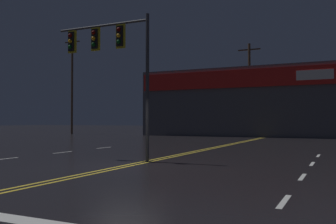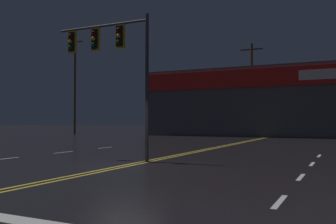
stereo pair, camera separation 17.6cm
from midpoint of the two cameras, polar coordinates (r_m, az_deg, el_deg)
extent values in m
plane|color=black|center=(13.48, -6.33, -8.21)|extent=(200.00, 200.00, 0.00)
cube|color=gold|center=(13.55, -6.87, -8.15)|extent=(0.12, 60.00, 0.01)
cube|color=gold|center=(13.40, -5.78, -8.23)|extent=(0.12, 60.00, 0.01)
cube|color=silver|center=(17.37, -23.28, -6.55)|extent=(0.12, 1.40, 0.01)
cube|color=silver|center=(19.90, -15.37, -5.93)|extent=(0.12, 1.40, 0.01)
cube|color=silver|center=(22.73, -9.35, -5.39)|extent=(0.12, 1.40, 0.01)
cube|color=silver|center=(7.97, 17.26, -12.91)|extent=(0.12, 1.40, 0.01)
cube|color=silver|center=(11.49, 19.99, -9.30)|extent=(0.12, 1.40, 0.01)
cube|color=silver|center=(15.05, 21.42, -7.38)|extent=(0.12, 1.40, 0.01)
cube|color=silver|center=(18.63, 22.29, -6.20)|extent=(0.12, 1.40, 0.01)
cylinder|color=#38383D|center=(14.90, -2.89, 3.79)|extent=(0.14, 0.14, 5.89)
cylinder|color=#38383D|center=(16.52, -9.75, 12.79)|extent=(4.40, 0.10, 0.10)
cube|color=black|center=(15.88, -6.94, 11.36)|extent=(0.28, 0.24, 0.84)
cube|color=gold|center=(15.88, -6.94, 11.36)|extent=(0.42, 0.08, 0.99)
sphere|color=#500705|center=(15.81, -7.25, 12.35)|extent=(0.17, 0.17, 0.17)
sphere|color=orange|center=(15.75, -7.25, 11.46)|extent=(0.17, 0.17, 0.17)
sphere|color=#084513|center=(15.69, -7.26, 10.57)|extent=(0.17, 0.17, 0.17)
cube|color=black|center=(16.58, -10.66, 10.83)|extent=(0.28, 0.24, 0.84)
cube|color=gold|center=(16.58, -10.66, 10.83)|extent=(0.42, 0.08, 0.99)
sphere|color=#500705|center=(16.51, -10.99, 11.77)|extent=(0.17, 0.17, 0.17)
sphere|color=orange|center=(16.45, -10.99, 10.92)|extent=(0.17, 0.17, 0.17)
sphere|color=#084513|center=(16.40, -11.00, 10.06)|extent=(0.17, 0.17, 0.17)
cube|color=black|center=(17.34, -14.05, 10.30)|extent=(0.28, 0.24, 0.84)
cube|color=gold|center=(17.34, -14.05, 10.30)|extent=(0.42, 0.08, 0.99)
sphere|color=#500705|center=(17.28, -14.39, 11.20)|extent=(0.17, 0.17, 0.17)
sphere|color=orange|center=(17.22, -14.40, 10.38)|extent=(0.17, 0.17, 0.17)
sphere|color=#084513|center=(17.17, -14.40, 9.56)|extent=(0.17, 0.17, 0.17)
cube|color=#4C4C51|center=(42.10, 16.12, 1.30)|extent=(26.58, 10.00, 7.03)
cube|color=red|center=(37.28, 14.76, 5.15)|extent=(26.05, 0.20, 1.76)
cube|color=white|center=(36.62, 21.94, 5.32)|extent=(3.20, 0.16, 0.90)
cylinder|color=#4C3828|center=(47.85, -13.90, 3.95)|extent=(0.26, 0.26, 12.00)
cube|color=#4C3828|center=(48.64, -13.87, 10.30)|extent=(2.20, 0.12, 0.12)
cylinder|color=#4C3828|center=(37.69, 12.77, 3.26)|extent=(0.26, 0.26, 9.24)
cube|color=#4C3828|center=(38.22, 12.74, 9.28)|extent=(2.20, 0.12, 0.12)
camera|label=1|loc=(0.09, -89.69, -0.01)|focal=40.00mm
camera|label=2|loc=(0.09, 90.31, 0.01)|focal=40.00mm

